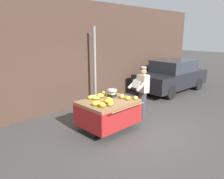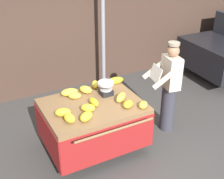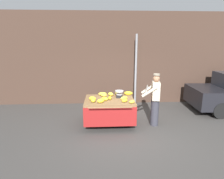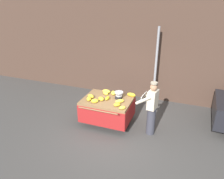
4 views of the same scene
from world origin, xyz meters
The scene contains 19 objects.
ground_plane centered at (0.00, 0.00, 0.00)m, with size 60.00×60.00×0.00m, color #423F3D.
back_wall centered at (0.00, 2.96, 1.96)m, with size 16.00×0.24×3.93m, color #473328.
street_pole centered at (0.64, 2.44, 1.50)m, with size 0.09×0.09×3.00m, color gray.
banana_cart centered at (-0.54, 0.48, 0.66)m, with size 1.59×1.41×0.89m.
weighing_scale centered at (-0.20, 0.66, 1.01)m, with size 0.28×0.28×0.24m.
banana_bunch_0 centered at (-0.08, 0.37, 0.95)m, with size 0.12×0.29×0.12m, color yellow.
banana_bunch_1 centered at (-0.53, 0.45, 0.94)m, with size 0.11×0.25×0.10m, color gold.
banana_bunch_2 centered at (-0.48, 0.89, 0.95)m, with size 0.16×0.24×0.12m, color yellow.
banana_bunch_3 centered at (-0.76, 0.94, 0.94)m, with size 0.17×0.28×0.11m, color yellow.
banana_bunch_4 centered at (-0.25, 0.98, 0.95)m, with size 0.12×0.21×0.12m, color yellow.
banana_bunch_5 centered at (-0.72, 0.80, 0.94)m, with size 0.16×0.22×0.10m, color yellow.
banana_bunch_6 centered at (-1.08, 0.37, 0.95)m, with size 0.14×0.23×0.13m, color yellow.
banana_bunch_7 centered at (-0.08, 0.13, 0.94)m, with size 0.14×0.21×0.11m, color gold.
banana_bunch_8 centered at (-0.81, 0.10, 0.95)m, with size 0.15×0.23×0.13m, color yellow.
banana_bunch_9 centered at (0.12, 0.01, 0.93)m, with size 0.13×0.20×0.09m, color yellow.
banana_bunch_10 centered at (-1.05, 0.18, 0.95)m, with size 0.14×0.22×0.13m, color yellow.
banana_bunch_11 centered at (-0.69, 0.32, 0.95)m, with size 0.15×0.22×0.12m, color yellow.
banana_bunch_12 centered at (0.14, 0.94, 0.95)m, with size 0.12×0.30×0.13m, color gold.
vendor_person centered at (0.92, 0.39, 0.87)m, with size 0.63×0.58×1.71m.
Camera 2 is at (-2.24, -3.37, 3.37)m, focal length 48.70 mm.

